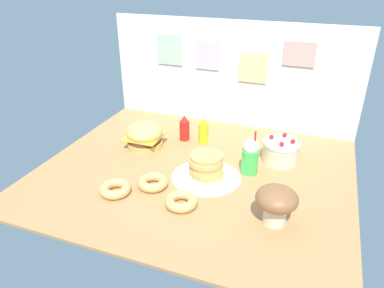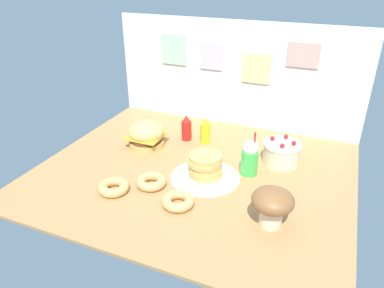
# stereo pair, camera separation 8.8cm
# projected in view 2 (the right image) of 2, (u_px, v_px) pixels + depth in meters

# --- Properties ---
(ground_plane) EXTENTS (2.11, 1.78, 0.02)m
(ground_plane) POSITION_uv_depth(u_px,v_px,m) (194.00, 172.00, 2.52)
(ground_plane) COLOR #B27F4C
(back_wall) EXTENTS (2.11, 0.04, 0.89)m
(back_wall) POSITION_uv_depth(u_px,v_px,m) (234.00, 74.00, 3.03)
(back_wall) COLOR silver
(back_wall) RESTS_ON ground_plane
(doily_mat) EXTENTS (0.47, 0.47, 0.00)m
(doily_mat) POSITION_uv_depth(u_px,v_px,m) (205.00, 177.00, 2.43)
(doily_mat) COLOR white
(doily_mat) RESTS_ON ground_plane
(burger) EXTENTS (0.28, 0.28, 0.20)m
(burger) POSITION_uv_depth(u_px,v_px,m) (146.00, 135.00, 2.81)
(burger) COLOR #DBA859
(burger) RESTS_ON ground_plane
(pancake_stack) EXTENTS (0.36, 0.36, 0.19)m
(pancake_stack) POSITION_uv_depth(u_px,v_px,m) (205.00, 167.00, 2.40)
(pancake_stack) COLOR white
(pancake_stack) RESTS_ON doily_mat
(layer_cake) EXTENTS (0.27, 0.27, 0.19)m
(layer_cake) POSITION_uv_depth(u_px,v_px,m) (281.00, 153.00, 2.57)
(layer_cake) COLOR beige
(layer_cake) RESTS_ON ground_plane
(ketchup_bottle) EXTENTS (0.08, 0.08, 0.21)m
(ketchup_bottle) POSITION_uv_depth(u_px,v_px,m) (186.00, 128.00, 2.90)
(ketchup_bottle) COLOR red
(ketchup_bottle) RESTS_ON ground_plane
(mustard_bottle) EXTENTS (0.08, 0.08, 0.21)m
(mustard_bottle) POSITION_uv_depth(u_px,v_px,m) (205.00, 131.00, 2.86)
(mustard_bottle) COLOR yellow
(mustard_bottle) RESTS_ON ground_plane
(cream_soda_cup) EXTENTS (0.12, 0.12, 0.32)m
(cream_soda_cup) POSITION_uv_depth(u_px,v_px,m) (250.00, 157.00, 2.42)
(cream_soda_cup) COLOR green
(cream_soda_cup) RESTS_ON ground_plane
(donut_pink_glaze) EXTENTS (0.20, 0.20, 0.06)m
(donut_pink_glaze) POSITION_uv_depth(u_px,v_px,m) (114.00, 187.00, 2.28)
(donut_pink_glaze) COLOR tan
(donut_pink_glaze) RESTS_ON ground_plane
(donut_chocolate) EXTENTS (0.20, 0.20, 0.06)m
(donut_chocolate) POSITION_uv_depth(u_px,v_px,m) (151.00, 181.00, 2.33)
(donut_chocolate) COLOR tan
(donut_chocolate) RESTS_ON ground_plane
(donut_vanilla) EXTENTS (0.20, 0.20, 0.06)m
(donut_vanilla) POSITION_uv_depth(u_px,v_px,m) (178.00, 201.00, 2.15)
(donut_vanilla) COLOR tan
(donut_vanilla) RESTS_ON ground_plane
(mushroom_stool) EXTENTS (0.23, 0.23, 0.22)m
(mushroom_stool) POSITION_uv_depth(u_px,v_px,m) (272.00, 204.00, 1.94)
(mushroom_stool) COLOR beige
(mushroom_stool) RESTS_ON ground_plane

